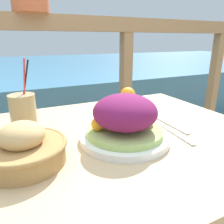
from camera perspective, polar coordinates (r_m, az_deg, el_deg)
The scene contains 9 objects.
patio_table at distance 0.77m, azimuth 2.15°, elevation -12.86°, with size 0.94×0.79×0.71m.
railing_fence at distance 1.42m, azimuth -12.89°, elevation 10.02°, with size 2.80×0.08×1.14m.
sea_backdrop at distance 3.94m, azimuth -20.83°, elevation 7.07°, with size 12.00×4.00×0.61m.
salad_plate at distance 0.65m, azimuth 3.39°, elevation -2.39°, with size 0.27×0.27×0.14m.
drink_glass at distance 0.77m, azimuth -22.10°, elevation -0.33°, with size 0.08×0.09×0.24m.
bread_basket at distance 0.58m, azimuth -22.08°, elevation -8.74°, with size 0.21×0.21×0.11m.
fork at distance 0.74m, azimuth 16.26°, elevation -5.39°, with size 0.03×0.18×0.00m.
knife at distance 0.81m, azimuth 15.14°, elevation -3.24°, with size 0.02×0.18×0.00m.
orange_near_basket at distance 1.07m, azimuth 4.14°, elevation 4.53°, with size 0.07×0.07×0.07m.
Camera 1 is at (-0.31, -0.58, 1.00)m, focal length 35.00 mm.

